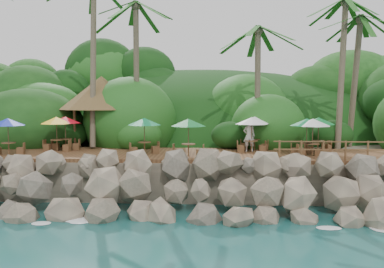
{
  "coord_description": "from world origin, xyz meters",
  "views": [
    {
      "loc": [
        1.22,
        -17.0,
        5.43
      ],
      "look_at": [
        0.0,
        6.0,
        3.4
      ],
      "focal_mm": 38.0,
      "sensor_mm": 36.0,
      "label": 1
    }
  ],
  "objects": [
    {
      "name": "ground",
      "position": [
        0.0,
        0.0,
        0.0
      ],
      "size": [
        140.0,
        140.0,
        0.0
      ],
      "primitive_type": "plane",
      "color": "#19514F",
      "rests_on": "ground"
    },
    {
      "name": "land_base",
      "position": [
        0.0,
        16.0,
        1.05
      ],
      "size": [
        32.0,
        25.2,
        2.1
      ],
      "primitive_type": "cube",
      "color": "gray",
      "rests_on": "ground"
    },
    {
      "name": "jungle_hill",
      "position": [
        0.0,
        23.5,
        0.0
      ],
      "size": [
        44.8,
        28.0,
        15.4
      ],
      "primitive_type": "ellipsoid",
      "color": "#143811",
      "rests_on": "ground"
    },
    {
      "name": "seawall",
      "position": [
        0.0,
        2.0,
        1.15
      ],
      "size": [
        29.0,
        4.0,
        2.3
      ],
      "primitive_type": null,
      "color": "gray",
      "rests_on": "ground"
    },
    {
      "name": "terrace",
      "position": [
        0.0,
        6.0,
        2.2
      ],
      "size": [
        26.0,
        5.0,
        0.2
      ],
      "primitive_type": "cube",
      "color": "brown",
      "rests_on": "land_base"
    },
    {
      "name": "jungle_foliage",
      "position": [
        0.0,
        15.0,
        0.0
      ],
      "size": [
        44.0,
        16.0,
        12.0
      ],
      "primitive_type": null,
      "color": "#143811",
      "rests_on": "ground"
    },
    {
      "name": "foam_line",
      "position": [
        0.0,
        0.3,
        0.03
      ],
      "size": [
        25.2,
        0.8,
        0.06
      ],
      "color": "white",
      "rests_on": "ground"
    },
    {
      "name": "palapa",
      "position": [
        -6.24,
        9.83,
        5.79
      ],
      "size": [
        5.62,
        5.62,
        4.6
      ],
      "color": "brown",
      "rests_on": "ground"
    },
    {
      "name": "dining_clusters",
      "position": [
        -0.14,
        5.99,
        3.99
      ],
      "size": [
        19.25,
        4.81,
        2.04
      ],
      "color": "brown",
      "rests_on": "terrace"
    },
    {
      "name": "railing",
      "position": [
        7.32,
        3.65,
        2.91
      ],
      "size": [
        6.1,
        0.1,
        1.0
      ],
      "color": "brown",
      "rests_on": "terrace"
    },
    {
      "name": "waiter",
      "position": [
        3.3,
        6.74,
        3.24
      ],
      "size": [
        0.69,
        0.45,
        1.88
      ],
      "primitive_type": "imported",
      "rotation": [
        0.0,
        0.0,
        3.14
      ],
      "color": "white",
      "rests_on": "terrace"
    }
  ]
}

